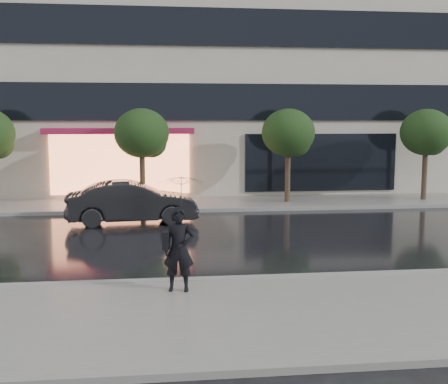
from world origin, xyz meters
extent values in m
plane|color=black|center=(0.00, 0.00, 0.00)|extent=(120.00, 120.00, 0.00)
cube|color=slate|center=(0.00, -3.25, 0.06)|extent=(60.00, 4.50, 0.12)
cube|color=slate|center=(0.00, 10.25, 0.06)|extent=(60.00, 3.50, 0.12)
cube|color=gray|center=(0.00, -1.00, 0.07)|extent=(60.00, 0.25, 0.14)
cube|color=gray|center=(0.00, 8.50, 0.07)|extent=(60.00, 0.25, 0.14)
cube|color=#BBB19E|center=(0.00, 18.00, 9.00)|extent=(30.00, 12.00, 18.00)
cube|color=black|center=(0.00, 11.94, 4.30)|extent=(28.00, 0.12, 1.60)
cube|color=black|center=(0.00, 11.94, 7.50)|extent=(28.00, 0.12, 1.60)
cube|color=#FF8C59|center=(-4.00, 11.92, 1.60)|extent=(6.00, 0.10, 2.60)
cube|color=maroon|center=(-4.00, 11.59, 3.05)|extent=(6.40, 0.70, 0.25)
cube|color=black|center=(5.00, 11.94, 1.60)|extent=(7.00, 0.10, 2.60)
cylinder|color=#33261C|center=(-3.00, 10.00, 1.10)|extent=(0.22, 0.22, 2.20)
ellipsoid|color=black|center=(-3.00, 10.00, 3.00)|extent=(2.20, 2.20, 1.98)
sphere|color=black|center=(-2.60, 10.20, 2.60)|extent=(1.20, 1.20, 1.20)
cylinder|color=#33261C|center=(3.00, 10.00, 1.10)|extent=(0.22, 0.22, 2.20)
ellipsoid|color=black|center=(3.00, 10.00, 3.00)|extent=(2.20, 2.20, 1.98)
sphere|color=black|center=(3.40, 10.20, 2.60)|extent=(1.20, 1.20, 1.20)
cylinder|color=#33261C|center=(9.00, 10.00, 1.10)|extent=(0.22, 0.22, 2.20)
ellipsoid|color=black|center=(9.00, 10.00, 3.00)|extent=(2.20, 2.20, 1.98)
sphere|color=black|center=(9.40, 10.20, 2.60)|extent=(1.20, 1.20, 1.20)
imported|color=black|center=(-3.27, 6.43, 0.73)|extent=(4.54, 1.92, 1.46)
imported|color=black|center=(-1.97, -1.77, 0.97)|extent=(0.68, 0.50, 1.70)
imported|color=#33090F|center=(-1.91, -1.78, 2.06)|extent=(1.02, 1.04, 0.82)
cylinder|color=black|center=(-1.91, -1.78, 1.60)|extent=(0.02, 0.02, 0.85)
cube|color=black|center=(-2.22, -1.79, 1.18)|extent=(0.16, 0.33, 0.36)
camera|label=1|loc=(-2.36, -12.81, 3.58)|focal=45.00mm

